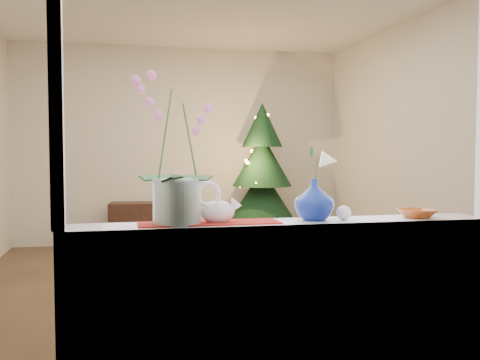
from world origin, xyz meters
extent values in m
plane|color=#352316|center=(0.00, 0.00, 0.00)|extent=(5.00, 5.00, 0.00)
cube|color=beige|center=(0.00, 2.50, 1.35)|extent=(4.50, 0.10, 2.70)
cube|color=beige|center=(0.00, -2.50, 1.35)|extent=(4.50, 0.10, 2.70)
cube|color=beige|center=(2.25, 0.00, 1.35)|extent=(0.10, 5.00, 2.70)
cube|color=white|center=(0.00, -2.46, 0.44)|extent=(2.20, 0.08, 0.88)
cube|color=white|center=(0.00, -2.37, 0.90)|extent=(2.20, 0.26, 0.04)
cube|color=maroon|center=(-0.38, -2.37, 0.92)|extent=(0.70, 0.20, 0.01)
imported|color=navy|center=(0.17, -2.36, 1.04)|extent=(0.26, 0.26, 0.25)
sphere|color=white|center=(0.32, -2.39, 0.96)|extent=(0.09, 0.09, 0.08)
imported|color=#AB4B1D|center=(0.74, -2.38, 0.94)|extent=(0.17, 0.17, 0.04)
cube|color=black|center=(-0.58, 2.16, 0.30)|extent=(0.83, 0.47, 0.59)
camera|label=1|loc=(-0.79, -4.97, 1.28)|focal=40.00mm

